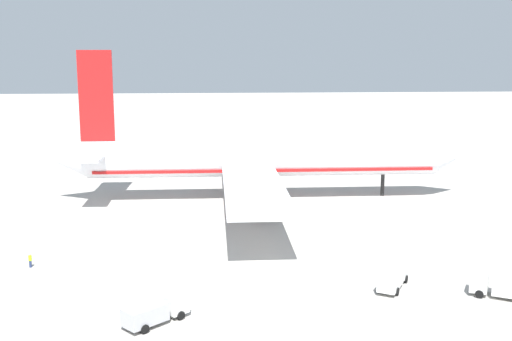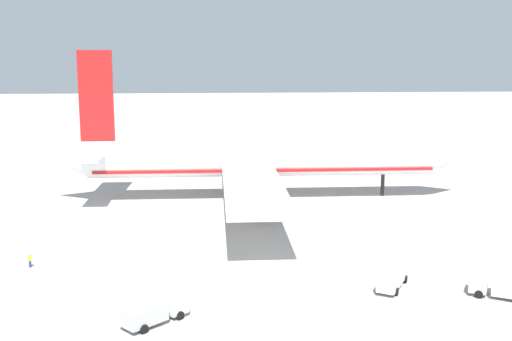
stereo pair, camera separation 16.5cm
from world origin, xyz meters
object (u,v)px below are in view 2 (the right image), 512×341
Objects in this scene: ground_worker_1 at (30,260)px; service_truck_2 at (392,275)px; airliner at (257,159)px; service_truck_1 at (500,285)px; service_truck_3 at (156,310)px; baggage_cart_1 at (441,149)px; traffic_cone_1 at (162,161)px.

service_truck_2 is at bearing -13.50° from ground_worker_1.
airliner reaches higher than service_truck_1.
service_truck_3 is (-25.96, -7.37, -0.24)m from service_truck_2.
baggage_cart_1 is (67.36, 103.73, -0.55)m from service_truck_3.
traffic_cone_1 is (-6.15, 93.52, -1.09)m from service_truck_3.
airliner is 43.81× the size of ground_worker_1.
baggage_cart_1 is 6.49× the size of traffic_cone_1.
baggage_cart_1 is at bearing 66.75° from service_truck_2.
traffic_cone_1 is at bearing -172.09° from baggage_cart_1.
traffic_cone_1 is at bearing 115.65° from service_truck_1.
service_truck_2 reaches higher than service_truck_1.
service_truck_2 is (-10.96, 3.54, 0.11)m from service_truck_1.
service_truck_2 reaches higher than ground_worker_1.
ground_worker_1 reaches higher than baggage_cart_1.
ground_worker_1 is (-53.91, 13.85, -0.58)m from service_truck_1.
airliner is 45.29m from traffic_cone_1.
baggage_cart_1 is at bearing 43.23° from airliner.
airliner is at bearing 49.17° from ground_worker_1.
service_truck_2 is at bearing -75.52° from airliner.
service_truck_1 is 1.82× the size of baggage_cart_1.
service_truck_1 is 99.50m from traffic_cone_1.
baggage_cart_1 is at bearing 45.57° from ground_worker_1.
airliner is at bearing 75.33° from service_truck_3.
traffic_cone_1 is (10.84, 75.84, -0.63)m from ground_worker_1.
baggage_cart_1 is 2.01× the size of ground_worker_1.
service_truck_1 is at bearing -14.41° from ground_worker_1.
service_truck_2 is 91.94m from traffic_cone_1.
ground_worker_1 is 76.61m from traffic_cone_1.
service_truck_2 is 44.17m from ground_worker_1.
service_truck_3 reaches higher than traffic_cone_1.
service_truck_3 is 12.12× the size of traffic_cone_1.
airliner is 11.98× the size of service_truck_1.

